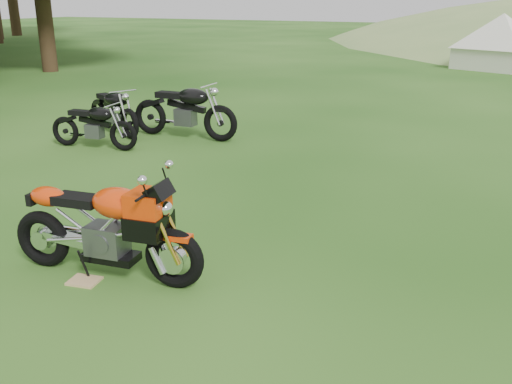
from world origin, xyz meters
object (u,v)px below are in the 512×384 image
at_px(plywood_board, 84,281).
at_px(vintage_moto_b, 93,124).
at_px(vintage_moto_d, 184,109).
at_px(vintage_moto_a, 113,109).
at_px(tent_left, 501,39).
at_px(sport_motorcycle, 104,220).

relative_size(plywood_board, vintage_moto_b, 0.17).
distance_m(vintage_moto_b, vintage_moto_d, 1.75).
height_order(vintage_moto_b, vintage_moto_d, vintage_moto_d).
relative_size(vintage_moto_a, vintage_moto_d, 0.86).
bearing_deg(vintage_moto_b, plywood_board, -58.01).
relative_size(vintage_moto_d, tent_left, 0.83).
distance_m(plywood_board, vintage_moto_b, 5.32).
bearing_deg(plywood_board, tent_left, 84.10).
height_order(sport_motorcycle, tent_left, tent_left).
distance_m(vintage_moto_a, vintage_moto_b, 1.21).
bearing_deg(sport_motorcycle, plywood_board, -126.87).
bearing_deg(sport_motorcycle, vintage_moto_d, 107.61).
bearing_deg(tent_left, vintage_moto_a, -90.45).
relative_size(sport_motorcycle, vintage_moto_a, 1.05).
distance_m(vintage_moto_b, tent_left, 17.25).
relative_size(sport_motorcycle, vintage_moto_d, 0.90).
bearing_deg(sport_motorcycle, vintage_moto_b, 124.68).
bearing_deg(tent_left, vintage_moto_d, -85.73).
height_order(vintage_moto_a, vintage_moto_b, vintage_moto_a).
xyz_separation_m(vintage_moto_a, vintage_moto_b, (0.47, -1.12, -0.05)).
height_order(sport_motorcycle, vintage_moto_a, sport_motorcycle).
relative_size(plywood_board, vintage_moto_a, 0.15).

